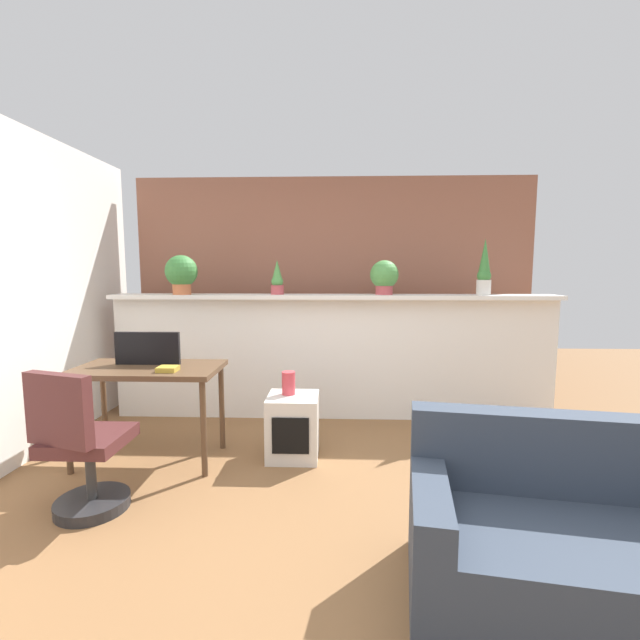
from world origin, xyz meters
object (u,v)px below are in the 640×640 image
(side_cube_shelf, at_px, (293,426))
(book_on_desk, at_px, (168,369))
(potted_plant_3, at_px, (484,270))
(potted_plant_2, at_px, (384,276))
(office_chair, at_px, (82,453))
(potted_plant_0, at_px, (181,273))
(desk, at_px, (148,377))
(tv_monitor, at_px, (147,348))
(potted_plant_1, at_px, (277,280))
(vase_on_shelf, at_px, (289,383))
(couch, at_px, (593,548))

(side_cube_shelf, xyz_separation_m, book_on_desk, (-0.89, -0.25, 0.52))
(potted_plant_3, xyz_separation_m, side_cube_shelf, (-1.77, -0.93, -1.24))
(potted_plant_2, height_order, office_chair, potted_plant_2)
(potted_plant_0, xyz_separation_m, potted_plant_2, (1.99, 0.06, -0.03))
(potted_plant_0, height_order, potted_plant_2, potted_plant_0)
(desk, height_order, tv_monitor, tv_monitor)
(office_chair, bearing_deg, potted_plant_1, 62.21)
(potted_plant_2, distance_m, vase_on_shelf, 1.50)
(side_cube_shelf, bearing_deg, book_on_desk, -164.61)
(potted_plant_0, height_order, office_chair, potted_plant_0)
(book_on_desk, bearing_deg, side_cube_shelf, 15.39)
(potted_plant_3, bearing_deg, side_cube_shelf, -152.13)
(tv_monitor, height_order, couch, tv_monitor)
(side_cube_shelf, distance_m, book_on_desk, 1.06)
(potted_plant_1, xyz_separation_m, tv_monitor, (-0.90, -0.97, -0.52))
(office_chair, bearing_deg, potted_plant_2, 42.21)
(potted_plant_2, xyz_separation_m, couch, (0.65, -2.47, -1.15))
(tv_monitor, distance_m, couch, 3.06)
(potted_plant_0, relative_size, side_cube_shelf, 0.77)
(potted_plant_2, xyz_separation_m, side_cube_shelf, (-0.81, -0.96, -1.18))
(side_cube_shelf, bearing_deg, potted_plant_2, 49.74)
(book_on_desk, distance_m, couch, 2.72)
(side_cube_shelf, xyz_separation_m, couch, (1.46, -1.52, 0.03))
(desk, height_order, side_cube_shelf, desk)
(potted_plant_0, bearing_deg, vase_on_shelf, -36.82)
(desk, relative_size, vase_on_shelf, 5.98)
(couch, bearing_deg, potted_plant_2, 104.77)
(potted_plant_3, distance_m, vase_on_shelf, 2.20)
(potted_plant_3, height_order, tv_monitor, potted_plant_3)
(potted_plant_0, relative_size, couch, 0.23)
(potted_plant_2, relative_size, vase_on_shelf, 1.83)
(office_chair, relative_size, side_cube_shelf, 1.82)
(potted_plant_3, distance_m, tv_monitor, 3.12)
(potted_plant_0, distance_m, book_on_desk, 1.37)
(vase_on_shelf, bearing_deg, side_cube_shelf, -50.35)
(vase_on_shelf, relative_size, couch, 0.11)
(book_on_desk, bearing_deg, potted_plant_2, 35.21)
(potted_plant_3, relative_size, desk, 0.49)
(potted_plant_2, relative_size, side_cube_shelf, 0.67)
(potted_plant_2, bearing_deg, potted_plant_0, -178.36)
(potted_plant_3, xyz_separation_m, tv_monitor, (-2.91, -0.96, -0.61))
(potted_plant_1, height_order, office_chair, potted_plant_1)
(office_chair, height_order, book_on_desk, office_chair)
(vase_on_shelf, relative_size, book_on_desk, 1.30)
(vase_on_shelf, distance_m, couch, 2.19)
(potted_plant_1, bearing_deg, tv_monitor, -132.73)
(tv_monitor, height_order, office_chair, tv_monitor)
(potted_plant_0, distance_m, vase_on_shelf, 1.67)
(desk, height_order, couch, couch)
(couch, bearing_deg, book_on_desk, 151.69)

